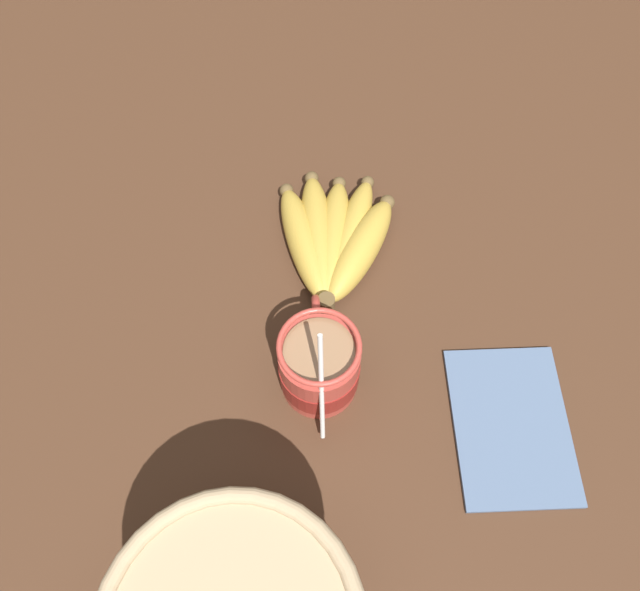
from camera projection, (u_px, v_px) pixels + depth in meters
table at (316, 331)px, 75.52cm from camera, size 125.82×125.82×2.73cm
coffee_mug at (318, 366)px, 66.98cm from camera, size 15.16×8.80×16.46cm
banana_bunch at (333, 241)px, 77.56cm from camera, size 21.23×16.73×4.44cm
napkin at (511, 425)px, 68.37cm from camera, size 18.16×12.88×0.60cm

